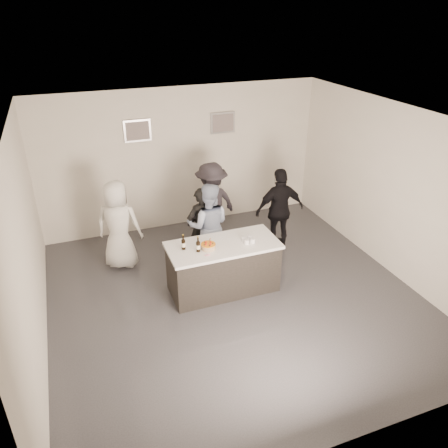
% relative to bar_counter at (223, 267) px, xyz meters
% --- Properties ---
extents(floor, '(6.00, 6.00, 0.00)m').
position_rel_bar_counter_xyz_m(floor, '(0.10, -0.28, -0.45)').
color(floor, '#3D3D42').
rests_on(floor, ground).
extents(ceiling, '(6.00, 6.00, 0.00)m').
position_rel_bar_counter_xyz_m(ceiling, '(0.10, -0.28, 2.55)').
color(ceiling, white).
extents(wall_back, '(6.00, 0.04, 3.00)m').
position_rel_bar_counter_xyz_m(wall_back, '(0.10, 2.72, 1.05)').
color(wall_back, silver).
rests_on(wall_back, ground).
extents(wall_front, '(6.00, 0.04, 3.00)m').
position_rel_bar_counter_xyz_m(wall_front, '(0.10, -3.28, 1.05)').
color(wall_front, silver).
rests_on(wall_front, ground).
extents(wall_left, '(0.04, 6.00, 3.00)m').
position_rel_bar_counter_xyz_m(wall_left, '(-2.90, -0.28, 1.05)').
color(wall_left, silver).
rests_on(wall_left, ground).
extents(wall_right, '(0.04, 6.00, 3.00)m').
position_rel_bar_counter_xyz_m(wall_right, '(3.10, -0.28, 1.05)').
color(wall_right, silver).
rests_on(wall_right, ground).
extents(picture_left, '(0.54, 0.04, 0.44)m').
position_rel_bar_counter_xyz_m(picture_left, '(-0.80, 2.69, 1.75)').
color(picture_left, '#B2B2B7').
rests_on(picture_left, wall_back).
extents(picture_right, '(0.54, 0.04, 0.44)m').
position_rel_bar_counter_xyz_m(picture_right, '(1.00, 2.69, 1.75)').
color(picture_right, '#B2B2B7').
rests_on(picture_right, wall_back).
extents(bar_counter, '(1.86, 0.86, 0.90)m').
position_rel_bar_counter_xyz_m(bar_counter, '(0.00, 0.00, 0.00)').
color(bar_counter, white).
rests_on(bar_counter, ground).
extents(cake, '(0.24, 0.24, 0.08)m').
position_rel_bar_counter_xyz_m(cake, '(-0.28, -0.05, 0.49)').
color(cake, orange).
rests_on(cake, bar_counter).
extents(beer_bottle_a, '(0.07, 0.07, 0.26)m').
position_rel_bar_counter_xyz_m(beer_bottle_a, '(-0.66, 0.07, 0.58)').
color(beer_bottle_a, black).
rests_on(beer_bottle_a, bar_counter).
extents(beer_bottle_b, '(0.07, 0.07, 0.26)m').
position_rel_bar_counter_xyz_m(beer_bottle_b, '(-0.46, -0.08, 0.58)').
color(beer_bottle_b, black).
rests_on(beer_bottle_b, bar_counter).
extents(tumbler_cluster, '(0.19, 0.19, 0.08)m').
position_rel_bar_counter_xyz_m(tumbler_cluster, '(0.42, -0.07, 0.49)').
color(tumbler_cluster, '#C77B12').
rests_on(tumbler_cluster, bar_counter).
extents(candles, '(0.24, 0.08, 0.01)m').
position_rel_bar_counter_xyz_m(candles, '(-0.29, -0.25, 0.45)').
color(candles, pink).
rests_on(candles, bar_counter).
extents(person_main_black, '(0.63, 0.48, 1.55)m').
position_rel_bar_counter_xyz_m(person_main_black, '(-0.08, 0.94, 0.32)').
color(person_main_black, black).
rests_on(person_main_black, ground).
extents(person_main_blue, '(0.96, 0.85, 1.64)m').
position_rel_bar_counter_xyz_m(person_main_blue, '(0.03, 0.85, 0.37)').
color(person_main_blue, '#96A6C5').
rests_on(person_main_blue, ground).
extents(person_guest_left, '(0.98, 0.84, 1.70)m').
position_rel_bar_counter_xyz_m(person_guest_left, '(-1.51, 1.42, 0.40)').
color(person_guest_left, white).
rests_on(person_guest_left, ground).
extents(person_guest_right, '(1.00, 0.45, 1.69)m').
position_rel_bar_counter_xyz_m(person_guest_right, '(1.54, 0.97, 0.39)').
color(person_guest_right, black).
rests_on(person_guest_right, ground).
extents(person_guest_back, '(1.26, 0.96, 1.73)m').
position_rel_bar_counter_xyz_m(person_guest_back, '(0.37, 1.63, 0.41)').
color(person_guest_back, '#27242A').
rests_on(person_guest_back, ground).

